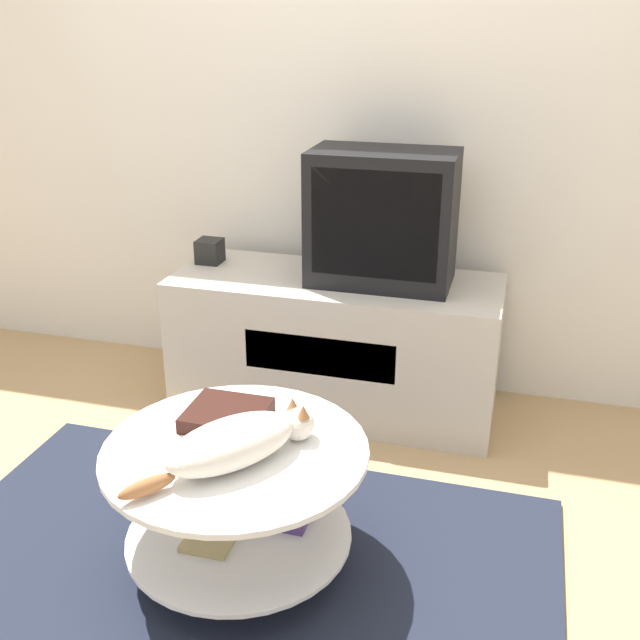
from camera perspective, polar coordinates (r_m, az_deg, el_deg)
ground_plane at (r=2.36m, az=-7.17°, el=-19.30°), size 12.00×12.00×0.00m
wall_back at (r=3.17m, az=2.26°, el=17.78°), size 8.00×0.05×2.60m
rug at (r=2.35m, az=-7.18°, el=-19.12°), size 1.92×1.31×0.02m
tv_stand at (r=3.10m, az=1.17°, el=-1.81°), size 1.32×0.51×0.57m
tv at (r=2.89m, az=4.77°, el=7.74°), size 0.55×0.32×0.52m
speaker at (r=3.21m, az=-8.40°, el=5.22°), size 0.10×0.10×0.10m
coffee_table at (r=2.23m, az=-6.25°, el=-12.82°), size 0.76×0.76×0.41m
dvd_box at (r=2.26m, az=-7.10°, el=-7.21°), size 0.23×0.21×0.05m
cat at (r=2.05m, az=-6.44°, el=-9.25°), size 0.40×0.49×0.13m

